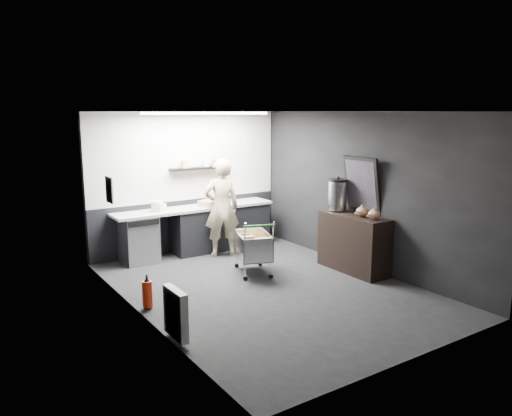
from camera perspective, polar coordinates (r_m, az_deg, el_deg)
floor at (r=7.86m, az=1.25°, el=-9.13°), size 5.50×5.50×0.00m
ceiling at (r=7.38m, az=1.34°, el=10.96°), size 5.50×5.50×0.00m
wall_back at (r=9.86m, az=-7.87°, el=2.99°), size 5.50×0.00×5.50m
wall_front at (r=5.52m, az=17.81°, el=-3.71°), size 5.50×0.00×5.50m
wall_left at (r=6.59m, az=-13.15°, el=-1.14°), size 0.00×5.50×5.50m
wall_right at (r=8.78m, az=12.08°, el=1.88°), size 0.00×5.50×5.50m
kitchen_wall_panel at (r=9.78m, az=-7.90°, el=5.88°), size 3.95×0.02×1.70m
dado_panel at (r=9.99m, az=-7.69°, el=-1.85°), size 3.95×0.02×1.00m
floating_shelf at (r=9.80m, az=-6.52°, el=4.57°), size 1.20×0.22×0.04m
wall_clock at (r=10.43m, az=-0.91°, el=7.94°), size 0.20×0.03×0.20m
poster at (r=7.78m, az=-16.44°, el=2.01°), size 0.02×0.30×0.40m
poster_red_band at (r=7.77m, az=-16.43°, el=2.53°), size 0.02×0.22×0.10m
radiator at (r=6.11m, az=-9.17°, el=-11.80°), size 0.10×0.50×0.60m
ceiling_strip at (r=8.96m, az=-5.55°, el=10.72°), size 2.40×0.20×0.04m
prep_counter at (r=9.79m, az=-6.18°, el=-2.34°), size 3.20×0.61×0.90m
person at (r=9.39m, az=-3.94°, el=0.03°), size 0.77×0.61×1.85m
shopping_cart at (r=8.42m, az=-0.35°, el=-4.55°), size 0.77×1.02×0.94m
sideboard at (r=8.70m, az=11.03°, el=-3.08°), size 0.56×1.31×1.96m
fire_extinguisher at (r=7.17m, az=-12.32°, el=-9.47°), size 0.14×0.14×0.47m
cardboard_box at (r=9.76m, az=-4.78°, el=0.62°), size 0.66×0.60×0.11m
pink_tub at (r=9.30m, az=-11.30°, el=0.19°), size 0.19×0.19×0.19m
white_container at (r=9.29m, az=-10.81°, el=0.05°), size 0.20×0.17×0.14m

